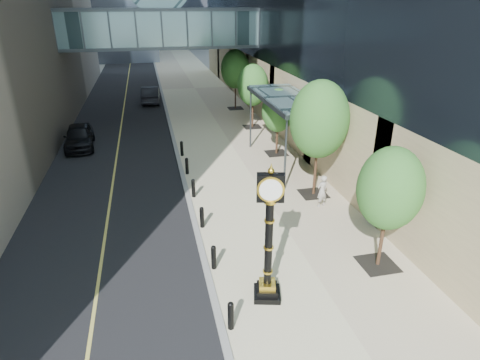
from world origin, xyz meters
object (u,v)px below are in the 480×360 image
object	(u,v)px
street_clock	(269,245)
pedestrian	(322,191)
car_far	(151,95)
car_near	(79,136)

from	to	relation	value
street_clock	pedestrian	bearing A→B (deg)	66.76
pedestrian	car_far	xyz separation A→B (m)	(-7.73, 25.53, -0.06)
pedestrian	car_near	distance (m)	17.94
car_near	car_far	bearing A→B (deg)	63.82
pedestrian	car_far	bearing A→B (deg)	-92.45
street_clock	car_far	xyz separation A→B (m)	(-3.14, 31.44, -1.33)
street_clock	car_far	distance (m)	31.63
car_near	car_far	world-z (taller)	car_far
street_clock	pedestrian	size ratio (longest dim) A/B	2.91
street_clock	car_far	size ratio (longest dim) A/B	0.98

